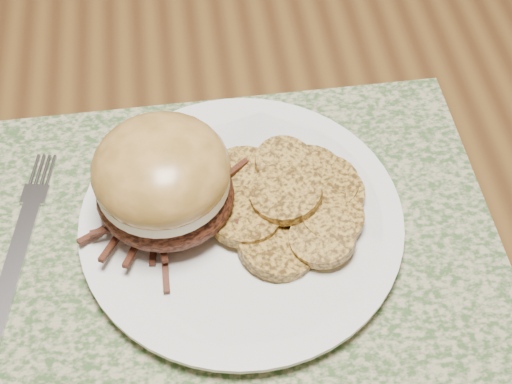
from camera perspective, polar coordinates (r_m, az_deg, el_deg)
The scene contains 6 objects.
dining_table at distance 0.77m, azimuth -7.24°, elevation 1.87°, with size 1.50×0.90×0.75m.
placemat at distance 0.61m, azimuth -1.60°, elevation -3.85°, with size 0.45×0.33×0.00m, color #3C592E.
dinner_plate at distance 0.61m, azimuth -1.16°, elevation -2.39°, with size 0.26×0.26×0.02m, color white.
pork_sandwich at distance 0.58m, azimuth -7.46°, elevation 0.95°, with size 0.15×0.14×0.09m.
roasted_potatoes at distance 0.61m, azimuth 3.00°, elevation -0.64°, with size 0.16×0.15×0.04m.
fork at distance 0.64m, azimuth -18.26°, elevation -3.67°, with size 0.05×0.19×0.00m.
Camera 1 is at (0.03, -0.48, 1.27)m, focal length 50.00 mm.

